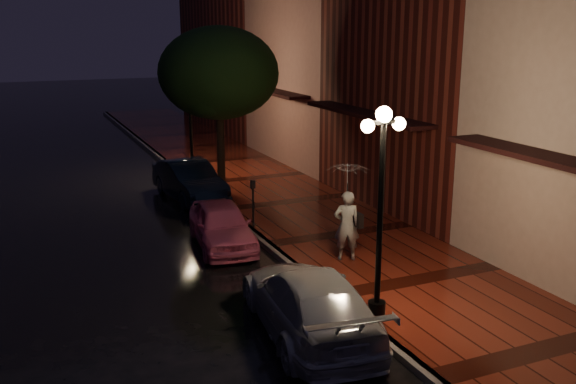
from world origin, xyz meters
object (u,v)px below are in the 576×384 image
navy_car (190,181)px  woman_with_umbrella (348,196)px  parking_meter (253,199)px  pink_car (222,225)px  streetlamp_far (190,113)px  silver_car (309,302)px  streetlamp_near (381,201)px  street_tree (219,76)px

navy_car → woman_with_umbrella: size_ratio=1.64×
navy_car → parking_meter: (0.75, -4.30, 0.33)m
navy_car → pink_car: bearing=-101.3°
streetlamp_far → navy_car: size_ratio=1.05×
parking_meter → silver_car: bearing=-94.7°
woman_with_umbrella → parking_meter: bearing=-49.1°
pink_car → silver_car: 5.65m
navy_car → parking_meter: size_ratio=2.89×
streetlamp_far → parking_meter: size_ratio=3.03×
pink_car → woman_with_umbrella: (2.47, -2.59, 1.19)m
streetlamp_far → woman_with_umbrella: bearing=-84.7°
woman_with_umbrella → streetlamp_near: bearing=93.9°
navy_car → woman_with_umbrella: 8.10m
pink_car → streetlamp_far: bearing=86.7°
streetlamp_near → streetlamp_far: (0.00, 14.00, 0.00)m
pink_car → parking_meter: bearing=41.9°
streetlamp_far → streetlamp_near: bearing=-90.0°
woman_with_umbrella → parking_meter: 3.77m
streetlamp_far → street_tree: 3.44m
navy_car → woman_with_umbrella: woman_with_umbrella is taller
navy_car → silver_car: bearing=-98.6°
streetlamp_far → woman_with_umbrella: 10.94m
parking_meter → navy_car: bearing=106.4°
street_tree → navy_car: street_tree is taller
street_tree → parking_meter: 5.46m
navy_car → street_tree: bearing=-2.2°
streetlamp_near → navy_car: (-0.95, 10.92, -1.92)m
streetlamp_far → pink_car: (-1.46, -8.27, -1.98)m
silver_car → parking_meter: size_ratio=3.28×
street_tree → parking_meter: bearing=-96.0°
silver_car → parking_meter: (1.30, 6.54, 0.33)m
parking_meter → streetlamp_far: bearing=95.0°
streetlamp_far → street_tree: street_tree is taller
parking_meter → street_tree: bearing=90.6°
pink_car → parking_meter: parking_meter is taller
streetlamp_near → woman_with_umbrella: 3.39m
woman_with_umbrella → pink_car: bearing=-24.6°
streetlamp_far → pink_car: streetlamp_far is taller
street_tree → woman_with_umbrella: (0.75, -7.85, -2.44)m
street_tree → pink_car: size_ratio=1.59×
streetlamp_near → pink_car: size_ratio=1.18×
street_tree → silver_car: 11.61m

